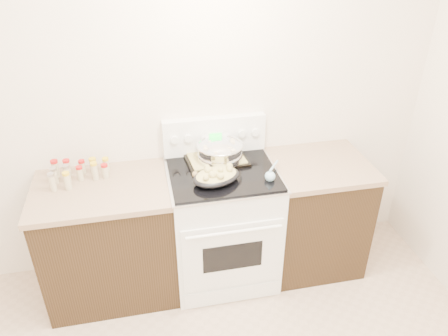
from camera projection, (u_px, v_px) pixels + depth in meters
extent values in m
cube|color=white|center=(164.00, 102.00, 3.08)|extent=(4.00, 0.05, 2.70)
cube|color=black|center=(110.00, 242.00, 3.16)|extent=(0.90, 0.64, 0.88)
cube|color=brown|center=(101.00, 189.00, 2.93)|extent=(0.93, 0.67, 0.04)
cube|color=black|center=(313.00, 216.00, 3.44)|extent=(0.70, 0.64, 0.88)
cube|color=brown|center=(319.00, 165.00, 3.21)|extent=(0.73, 0.67, 0.04)
cube|color=white|center=(223.00, 226.00, 3.29)|extent=(0.76, 0.66, 0.92)
cube|color=white|center=(233.00, 256.00, 3.01)|extent=(0.70, 0.01, 0.55)
cube|color=black|center=(233.00, 257.00, 3.01)|extent=(0.42, 0.01, 0.22)
cylinder|color=white|center=(234.00, 232.00, 2.85)|extent=(0.65, 0.02, 0.02)
cube|color=white|center=(232.00, 295.00, 3.20)|extent=(0.70, 0.01, 0.14)
cube|color=silver|center=(223.00, 174.00, 3.06)|extent=(0.78, 0.68, 0.01)
cube|color=black|center=(223.00, 172.00, 3.05)|extent=(0.74, 0.64, 0.01)
cube|color=white|center=(214.00, 135.00, 3.22)|extent=(0.76, 0.07, 0.28)
cylinder|color=white|center=(175.00, 140.00, 3.12)|extent=(0.06, 0.02, 0.06)
cylinder|color=white|center=(188.00, 139.00, 3.14)|extent=(0.06, 0.02, 0.06)
cylinder|color=white|center=(242.00, 134.00, 3.21)|extent=(0.06, 0.02, 0.06)
cylinder|color=white|center=(255.00, 132.00, 3.23)|extent=(0.06, 0.02, 0.06)
cube|color=#19E533|center=(215.00, 136.00, 3.18)|extent=(0.09, 0.00, 0.04)
cube|color=silver|center=(205.00, 137.00, 3.16)|extent=(0.05, 0.00, 0.05)
cube|color=silver|center=(226.00, 135.00, 3.19)|extent=(0.05, 0.00, 0.05)
ellipsoid|color=silver|center=(220.00, 155.00, 3.12)|extent=(0.40, 0.40, 0.19)
cylinder|color=silver|center=(220.00, 162.00, 3.15)|extent=(0.18, 0.18, 0.01)
torus|color=silver|center=(220.00, 145.00, 3.08)|extent=(0.33, 0.33, 0.02)
cylinder|color=silver|center=(220.00, 152.00, 3.11)|extent=(0.31, 0.31, 0.11)
cylinder|color=brown|center=(220.00, 147.00, 3.08)|extent=(0.29, 0.29, 0.00)
cube|color=beige|center=(233.00, 151.00, 3.01)|extent=(0.04, 0.04, 0.03)
cube|color=beige|center=(222.00, 150.00, 3.03)|extent=(0.04, 0.04, 0.03)
cube|color=beige|center=(233.00, 143.00, 3.12)|extent=(0.03, 0.03, 0.03)
cube|color=beige|center=(227.00, 148.00, 3.05)|extent=(0.03, 0.03, 0.03)
cube|color=beige|center=(232.00, 140.00, 3.16)|extent=(0.03, 0.03, 0.02)
cube|color=beige|center=(211.00, 143.00, 3.12)|extent=(0.04, 0.04, 0.03)
cube|color=beige|center=(228.00, 149.00, 3.04)|extent=(0.03, 0.03, 0.03)
cube|color=beige|center=(230.00, 148.00, 3.05)|extent=(0.03, 0.03, 0.02)
cube|color=beige|center=(206.00, 150.00, 3.03)|extent=(0.04, 0.04, 0.03)
cube|color=beige|center=(222.00, 142.00, 3.13)|extent=(0.04, 0.04, 0.03)
cube|color=beige|center=(216.00, 154.00, 2.98)|extent=(0.02, 0.02, 0.02)
cube|color=beige|center=(224.00, 147.00, 3.06)|extent=(0.03, 0.03, 0.02)
cube|color=beige|center=(205.00, 147.00, 3.06)|extent=(0.03, 0.03, 0.02)
cube|color=beige|center=(219.00, 145.00, 3.09)|extent=(0.04, 0.04, 0.03)
cube|color=beige|center=(212.00, 148.00, 3.06)|extent=(0.03, 0.03, 0.02)
ellipsoid|color=black|center=(216.00, 177.00, 2.91)|extent=(0.39, 0.33, 0.08)
ellipsoid|color=tan|center=(216.00, 175.00, 2.90)|extent=(0.35, 0.30, 0.06)
sphere|color=tan|center=(221.00, 176.00, 2.82)|extent=(0.05, 0.05, 0.05)
sphere|color=tan|center=(208.00, 170.00, 2.89)|extent=(0.05, 0.05, 0.05)
sphere|color=tan|center=(207.00, 167.00, 2.92)|extent=(0.04, 0.04, 0.04)
sphere|color=tan|center=(206.00, 178.00, 2.81)|extent=(0.04, 0.04, 0.04)
sphere|color=tan|center=(213.00, 175.00, 2.84)|extent=(0.06, 0.06, 0.06)
sphere|color=tan|center=(220.00, 170.00, 2.89)|extent=(0.04, 0.04, 0.04)
sphere|color=tan|center=(229.00, 166.00, 2.93)|extent=(0.05, 0.05, 0.05)
sphere|color=tan|center=(230.00, 169.00, 2.90)|extent=(0.04, 0.04, 0.04)
cube|color=black|center=(217.00, 160.00, 3.16)|extent=(0.46, 0.34, 0.02)
cube|color=tan|center=(217.00, 159.00, 3.16)|extent=(0.41, 0.29, 0.02)
sphere|color=tan|center=(214.00, 163.00, 3.08)|extent=(0.04, 0.04, 0.04)
sphere|color=tan|center=(228.00, 151.00, 3.23)|extent=(0.03, 0.03, 0.03)
sphere|color=tan|center=(203.00, 161.00, 3.10)|extent=(0.04, 0.04, 0.04)
sphere|color=tan|center=(203.00, 155.00, 3.18)|extent=(0.03, 0.03, 0.03)
sphere|color=tan|center=(235.00, 153.00, 3.21)|extent=(0.03, 0.03, 0.03)
sphere|color=tan|center=(231.00, 156.00, 3.17)|extent=(0.04, 0.04, 0.04)
sphere|color=tan|center=(208.00, 154.00, 3.19)|extent=(0.04, 0.04, 0.04)
sphere|color=tan|center=(198.00, 156.00, 3.16)|extent=(0.04, 0.04, 0.04)
sphere|color=tan|center=(220.00, 157.00, 3.14)|extent=(0.03, 0.03, 0.03)
sphere|color=tan|center=(212.00, 160.00, 3.12)|extent=(0.03, 0.03, 0.03)
cylinder|color=#A3814A|center=(203.00, 168.00, 3.07)|extent=(0.16, 0.19, 0.01)
sphere|color=#A3814A|center=(195.00, 174.00, 2.99)|extent=(0.04, 0.04, 0.04)
sphere|color=#93C1DC|center=(270.00, 176.00, 2.94)|extent=(0.07, 0.07, 0.07)
cylinder|color=#93C1DC|center=(274.00, 166.00, 3.01)|extent=(0.13, 0.21, 0.06)
cylinder|color=#BFB28C|center=(56.00, 169.00, 3.01)|extent=(0.05, 0.05, 0.11)
cylinder|color=#B21414|center=(54.00, 162.00, 2.98)|extent=(0.05, 0.05, 0.02)
cylinder|color=#BFB28C|center=(68.00, 169.00, 3.02)|extent=(0.04, 0.04, 0.10)
cylinder|color=#B21414|center=(66.00, 161.00, 2.99)|extent=(0.05, 0.05, 0.02)
cylinder|color=#BFB28C|center=(83.00, 168.00, 3.05)|extent=(0.04, 0.04, 0.09)
cylinder|color=#B21414|center=(81.00, 161.00, 3.02)|extent=(0.04, 0.04, 0.02)
cylinder|color=#BFB28C|center=(93.00, 167.00, 3.06)|extent=(0.05, 0.05, 0.10)
cylinder|color=gold|center=(92.00, 159.00, 3.03)|extent=(0.05, 0.05, 0.02)
cylinder|color=#BFB28C|center=(106.00, 166.00, 3.08)|extent=(0.04, 0.04, 0.09)
cylinder|color=gold|center=(105.00, 159.00, 3.05)|extent=(0.04, 0.04, 0.02)
cylinder|color=#BFB28C|center=(55.00, 177.00, 2.93)|extent=(0.04, 0.04, 0.10)
cylinder|color=#B2B2B7|center=(53.00, 169.00, 2.90)|extent=(0.05, 0.05, 0.02)
cylinder|color=#BFB28C|center=(67.00, 175.00, 2.95)|extent=(0.04, 0.04, 0.11)
cylinder|color=#B2B2B7|center=(65.00, 166.00, 2.91)|extent=(0.05, 0.05, 0.02)
cylinder|color=#BFB28C|center=(80.00, 174.00, 2.97)|extent=(0.04, 0.04, 0.09)
cylinder|color=#B21414|center=(79.00, 168.00, 2.94)|extent=(0.04, 0.04, 0.02)
cylinder|color=#BFB28C|center=(95.00, 172.00, 2.97)|extent=(0.04, 0.04, 0.11)
cylinder|color=gold|center=(93.00, 164.00, 2.94)|extent=(0.04, 0.04, 0.02)
cylinder|color=#BFB28C|center=(105.00, 172.00, 3.00)|extent=(0.04, 0.04, 0.09)
cylinder|color=#B21414|center=(104.00, 165.00, 2.97)|extent=(0.05, 0.05, 0.02)
cylinder|color=#BFB28C|center=(53.00, 183.00, 2.85)|extent=(0.04, 0.04, 0.11)
cylinder|color=#B2B2B7|center=(51.00, 175.00, 2.82)|extent=(0.04, 0.04, 0.02)
cylinder|color=#BFB28C|center=(67.00, 182.00, 2.87)|extent=(0.04, 0.04, 0.11)
cylinder|color=gold|center=(66.00, 174.00, 2.84)|extent=(0.05, 0.05, 0.02)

